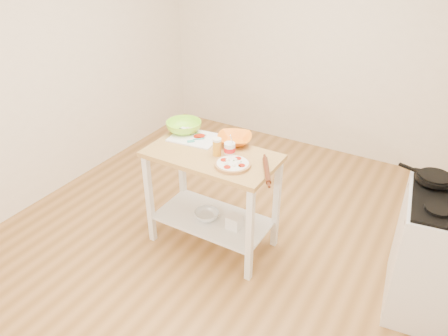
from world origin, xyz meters
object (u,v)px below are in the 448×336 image
knife (189,131)px  beer_pint (217,147)px  gas_stove (443,255)px  shelf_glass_bowl (207,215)px  prep_island (212,181)px  cutting_board (195,137)px  pizza (233,164)px  skillet (434,178)px  spatula (195,140)px  yogurt_tub (230,149)px  rolling_pin (267,170)px  shelf_bin (234,222)px  orange_bowl (234,139)px  green_bowl (184,127)px

knife → beer_pint: (0.42, -0.21, 0.06)m
gas_stove → shelf_glass_bowl: (-1.83, -0.24, -0.18)m
prep_island → beer_pint: beer_pint is taller
prep_island → gas_stove: (1.78, 0.21, -0.17)m
cutting_board → pizza: bearing=-32.2°
pizza → skillet: bearing=18.2°
gas_stove → shelf_glass_bowl: bearing=179.6°
gas_stove → spatula: 2.06m
yogurt_tub → rolling_pin: yogurt_tub is taller
rolling_pin → shelf_bin: size_ratio=2.98×
shelf_glass_bowl → shelf_bin: bearing=2.5°
knife → shelf_glass_bowl: (0.33, -0.25, -0.62)m
prep_island → orange_bowl: bearing=75.6°
beer_pint → green_bowl: bearing=155.1°
pizza → shelf_bin: bearing=102.8°
spatula → skillet: bearing=-35.2°
spatula → shelf_glass_bowl: spatula is taller
cutting_board → spatula: cutting_board is taller
spatula → beer_pint: (0.28, -0.10, 0.06)m
prep_island → yogurt_tub: (0.14, 0.05, 0.31)m
skillet → cutting_board: (-1.86, -0.19, -0.07)m
prep_island → yogurt_tub: yogurt_tub is taller
prep_island → shelf_glass_bowl: prep_island is taller
knife → shelf_glass_bowl: knife is taller
shelf_bin → prep_island: bearing=175.9°
knife → orange_bowl: size_ratio=0.94×
skillet → beer_pint: (-1.54, -0.35, -0.00)m
prep_island → green_bowl: 0.57m
beer_pint → rolling_pin: 0.47m
gas_stove → pizza: 1.63m
knife → yogurt_tub: (0.51, -0.17, 0.04)m
skillet → pizza: size_ratio=1.38×
pizza → yogurt_tub: bearing=127.7°
spatula → knife: knife is taller
gas_stove → beer_pint: 1.82m
yogurt_tub → orange_bowl: bearing=109.0°
spatula → orange_bowl: 0.33m
gas_stove → orange_bowl: bearing=170.6°
rolling_pin → spatula: bearing=168.0°
prep_island → green_bowl: size_ratio=3.44×
green_bowl → orange_bowl: bearing=3.9°
beer_pint → shelf_bin: bearing=-6.4°
spatula → cutting_board: bearing=84.0°
beer_pint → yogurt_tub: yogurt_tub is taller
knife → orange_bowl: (0.44, 0.04, 0.02)m
green_bowl → shelf_glass_bowl: (0.38, -0.25, -0.65)m
orange_bowl → rolling_pin: orange_bowl is taller
green_bowl → beer_pint: beer_pint is taller
cutting_board → knife: bearing=144.9°
skillet → knife: (-1.96, -0.14, -0.06)m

